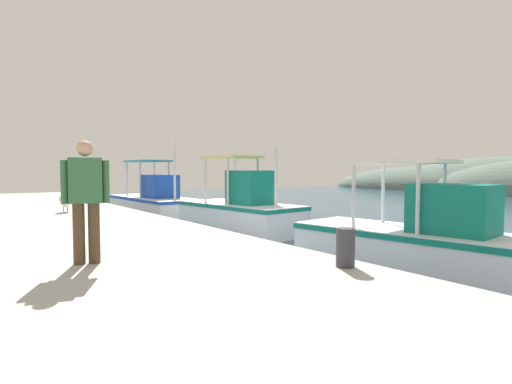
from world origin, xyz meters
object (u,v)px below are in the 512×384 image
at_px(fishing_boat_second, 241,211).
at_px(fisherman_standing, 86,196).
at_px(mooring_bollard_second, 345,248).
at_px(mooring_bollard_nearest, 83,196).
at_px(fishing_boat_third, 423,241).
at_px(fishing_boat_nearest, 154,201).
at_px(pelican, 66,199).

xyz_separation_m(fishing_boat_second, fisherman_standing, (5.68, -6.33, 1.04)).
relative_size(fisherman_standing, mooring_bollard_second, 3.26).
distance_m(mooring_bollard_nearest, mooring_bollard_second, 15.39).
height_order(fishing_boat_third, mooring_bollard_nearest, fishing_boat_third).
relative_size(fishing_boat_nearest, fishing_boat_third, 1.13).
xyz_separation_m(fishing_boat_second, fishing_boat_third, (6.88, 0.06, -0.08)).
bearing_deg(fishing_boat_second, fisherman_standing, -48.10).
xyz_separation_m(fishing_boat_second, pelican, (-2.41, -5.10, 0.47)).
bearing_deg(pelican, fishing_boat_third, 29.07).
xyz_separation_m(fishing_boat_third, mooring_bollard_second, (1.07, -3.54, 0.42)).
bearing_deg(fisherman_standing, fishing_boat_third, 79.37).
bearing_deg(mooring_bollard_second, fishing_boat_third, 106.84).
distance_m(fishing_boat_third, pelican, 10.64).
bearing_deg(pelican, fishing_boat_second, 64.76).
bearing_deg(fishing_boat_nearest, fishing_boat_third, 2.09).
bearing_deg(fisherman_standing, fishing_boat_nearest, 154.85).
height_order(fishing_boat_third, pelican, fishing_boat_third).
xyz_separation_m(fishing_boat_nearest, mooring_bollard_second, (14.81, -3.04, 0.41)).
height_order(fishing_boat_second, pelican, fishing_boat_second).
bearing_deg(mooring_bollard_second, fishing_boat_nearest, 168.42).
distance_m(fishing_boat_nearest, fisherman_standing, 13.90).
height_order(fishing_boat_nearest, fisherman_standing, fishing_boat_nearest).
relative_size(fishing_boat_nearest, fisherman_standing, 3.63).
height_order(fishing_boat_second, fisherman_standing, fishing_boat_second).
relative_size(fishing_boat_second, mooring_bollard_second, 9.43).
height_order(fisherman_standing, mooring_bollard_second, fisherman_standing).
relative_size(pelican, mooring_bollard_second, 1.77).
height_order(fisherman_standing, mooring_bollard_nearest, fisherman_standing).
relative_size(fishing_boat_third, mooring_bollard_nearest, 13.87).
distance_m(fishing_boat_nearest, pelican, 6.47).
distance_m(fishing_boat_nearest, mooring_bollard_nearest, 3.11).
xyz_separation_m(pelican, fisherman_standing, (8.09, -1.23, 0.57)).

